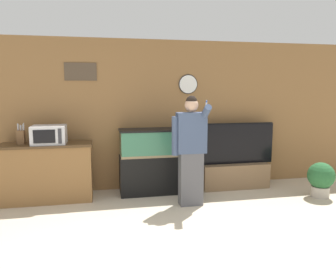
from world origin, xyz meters
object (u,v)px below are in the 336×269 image
(microwave, at_px, (49,135))
(person_standing, at_px, (191,149))
(potted_plant, at_px, (321,178))
(aquarium_on_stand, at_px, (153,161))
(knife_block, at_px, (21,137))
(counter_island, at_px, (48,172))
(tv_on_stand, at_px, (234,168))

(microwave, bearing_deg, person_standing, -15.94)
(person_standing, bearing_deg, potted_plant, -2.27)
(aquarium_on_stand, relative_size, person_standing, 0.68)
(knife_block, bearing_deg, counter_island, -6.17)
(microwave, height_order, potted_plant, microwave)
(knife_block, height_order, potted_plant, knife_block)
(counter_island, bearing_deg, tv_on_stand, 1.53)
(counter_island, xyz_separation_m, knife_block, (-0.37, 0.04, 0.57))
(microwave, bearing_deg, tv_on_stand, 2.07)
(potted_plant, bearing_deg, person_standing, 177.73)
(aquarium_on_stand, bearing_deg, person_standing, -56.74)
(knife_block, distance_m, person_standing, 2.61)
(counter_island, relative_size, tv_on_stand, 0.96)
(person_standing, bearing_deg, microwave, 164.06)
(tv_on_stand, distance_m, potted_plant, 1.42)
(aquarium_on_stand, distance_m, person_standing, 0.90)
(aquarium_on_stand, xyz_separation_m, tv_on_stand, (1.47, 0.01, -0.21))
(knife_block, relative_size, tv_on_stand, 0.22)
(knife_block, distance_m, aquarium_on_stand, 2.12)
(person_standing, bearing_deg, aquarium_on_stand, 123.26)
(microwave, distance_m, potted_plant, 4.40)
(microwave, relative_size, potted_plant, 0.88)
(microwave, height_order, person_standing, person_standing)
(counter_island, height_order, tv_on_stand, tv_on_stand)
(potted_plant, bearing_deg, knife_block, 170.90)
(tv_on_stand, distance_m, person_standing, 1.34)
(counter_island, bearing_deg, aquarium_on_stand, 2.52)
(microwave, xyz_separation_m, knife_block, (-0.42, 0.07, -0.03))
(knife_block, distance_m, potted_plant, 4.82)
(knife_block, distance_m, tv_on_stand, 3.60)
(tv_on_stand, xyz_separation_m, potted_plant, (1.17, -0.80, -0.02))
(microwave, height_order, tv_on_stand, microwave)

